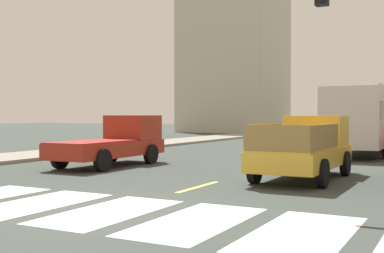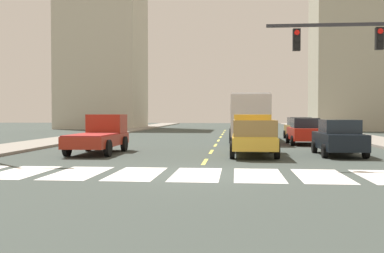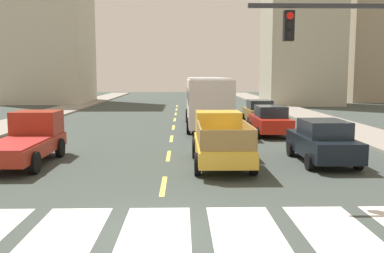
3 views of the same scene
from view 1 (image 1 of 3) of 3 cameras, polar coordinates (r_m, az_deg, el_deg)
name	(u,v)px [view 1 (image 1 of 3)]	position (r m, az deg, el deg)	size (l,w,h in m)	color
ground_plane	(110,212)	(10.67, -9.27, -9.46)	(160.00, 160.00, 0.00)	#38413C
sidewalk_left	(140,145)	(31.75, -5.90, -2.10)	(3.42, 110.00, 0.15)	gray
crosswalk_stripe_3	(37,203)	(11.98, -17.06, -8.29)	(1.57, 3.51, 0.01)	silver
crosswalk_stripe_4	(110,211)	(10.67, -9.27, -9.43)	(1.57, 3.51, 0.01)	silver
crosswalk_stripe_5	(196,221)	(9.62, 0.50, -10.62)	(1.57, 3.51, 0.01)	silver
crosswalk_stripe_6	(302,233)	(8.90, 12.34, -11.64)	(1.57, 3.51, 0.01)	silver
lane_dash_0	(198,187)	(14.03, 0.70, -6.82)	(0.16, 2.40, 0.01)	#E1D650
lane_dash_1	(261,169)	(18.58, 7.77, -4.81)	(0.16, 2.40, 0.01)	#E1D650
lane_dash_2	(299,159)	(23.32, 11.99, -3.57)	(0.16, 2.40, 0.01)	#E1D650
lane_dash_3	(325,151)	(28.15, 14.78, -2.74)	(0.16, 2.40, 0.01)	#E1D650
lane_dash_4	(344,146)	(33.03, 16.74, -2.15)	(0.16, 2.40, 0.01)	#E1D650
lane_dash_5	(358,142)	(37.94, 18.19, -1.71)	(0.16, 2.40, 0.01)	#E1D650
lane_dash_6	(369,139)	(42.88, 19.31, -1.37)	(0.16, 2.40, 0.01)	#E1D650
lane_dash_7	(378,137)	(47.82, 20.20, -1.10)	(0.16, 2.40, 0.01)	#E1D650
pickup_stakebed	(307,148)	(16.33, 12.79, -2.40)	(2.18, 5.20, 1.96)	gold
pickup_dark	(115,142)	(20.10, -8.63, -1.72)	(2.18, 5.20, 1.96)	maroon
city_bus	(368,115)	(27.47, 19.20, 1.20)	(2.72, 10.80, 3.32)	silver
tower_tall_centre	(234,29)	(59.25, 4.81, 10.89)	(10.40, 9.69, 23.59)	beige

